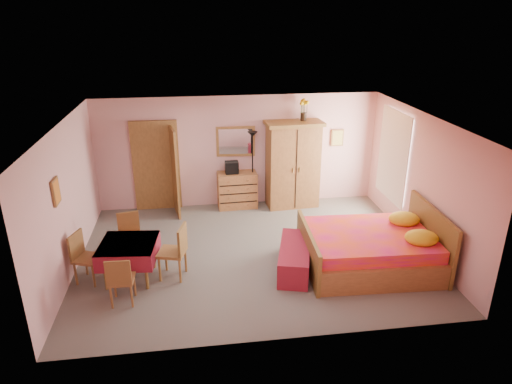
{
  "coord_description": "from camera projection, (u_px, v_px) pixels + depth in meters",
  "views": [
    {
      "loc": [
        -1.02,
        -7.65,
        4.37
      ],
      "look_at": [
        0.1,
        0.3,
        1.15
      ],
      "focal_mm": 32.0,
      "sensor_mm": 36.0,
      "label": 1
    }
  ],
  "objects": [
    {
      "name": "chest_of_drawers",
      "position": [
        237.0,
        190.0,
        10.71
      ],
      "size": [
        0.92,
        0.49,
        0.86
      ],
      "primitive_type": "cube",
      "rotation": [
        0.0,
        0.0,
        0.04
      ],
      "color": "#AB6A39",
      "rests_on": "floor"
    },
    {
      "name": "picture_left",
      "position": [
        56.0,
        192.0,
        7.19
      ],
      "size": [
        0.04,
        0.32,
        0.42
      ],
      "primitive_type": "cube",
      "color": "orange",
      "rests_on": "wall_left"
    },
    {
      "name": "wall_back",
      "position": [
        239.0,
        151.0,
        10.6
      ],
      "size": [
        6.5,
        0.1,
        2.6
      ],
      "primitive_type": "cube",
      "color": "#DA9EA0",
      "rests_on": "floor"
    },
    {
      "name": "picture_back",
      "position": [
        337.0,
        138.0,
        10.79
      ],
      "size": [
        0.3,
        0.04,
        0.4
      ],
      "primitive_type": "cube",
      "color": "#D8BF59",
      "rests_on": "wall_back"
    },
    {
      "name": "wall_mirror",
      "position": [
        236.0,
        141.0,
        10.49
      ],
      "size": [
        0.9,
        0.1,
        0.71
      ],
      "primitive_type": "cube",
      "rotation": [
        0.0,
        0.0,
        -0.06
      ],
      "color": "white",
      "rests_on": "wall_back"
    },
    {
      "name": "chair_west",
      "position": [
        88.0,
        258.0,
        7.74
      ],
      "size": [
        0.52,
        0.52,
        0.9
      ],
      "primitive_type": "cube",
      "rotation": [
        0.0,
        0.0,
        -1.91
      ],
      "color": "brown",
      "rests_on": "floor"
    },
    {
      "name": "window",
      "position": [
        394.0,
        156.0,
        9.77
      ],
      "size": [
        0.08,
        1.4,
        1.95
      ],
      "primitive_type": "cube",
      "color": "white",
      "rests_on": "wall_right"
    },
    {
      "name": "stereo",
      "position": [
        232.0,
        167.0,
        10.48
      ],
      "size": [
        0.31,
        0.23,
        0.28
      ],
      "primitive_type": "cube",
      "rotation": [
        0.0,
        0.0,
        0.03
      ],
      "color": "black",
      "rests_on": "chest_of_drawers"
    },
    {
      "name": "wardrobe",
      "position": [
        293.0,
        165.0,
        10.6
      ],
      "size": [
        1.34,
        0.76,
        2.03
      ],
      "primitive_type": "cube",
      "rotation": [
        0.0,
        0.0,
        0.07
      ],
      "color": "#976033",
      "rests_on": "floor"
    },
    {
      "name": "wall_front",
      "position": [
        278.0,
        260.0,
        6.01
      ],
      "size": [
        6.5,
        0.1,
        2.6
      ],
      "primitive_type": "cube",
      "color": "#DA9EA0",
      "rests_on": "floor"
    },
    {
      "name": "floor_lamp",
      "position": [
        253.0,
        170.0,
        10.57
      ],
      "size": [
        0.25,
        0.25,
        1.82
      ],
      "primitive_type": "cube",
      "rotation": [
        0.0,
        0.0,
        -0.08
      ],
      "color": "black",
      "rests_on": "floor"
    },
    {
      "name": "bed",
      "position": [
        370.0,
        239.0,
        8.17
      ],
      "size": [
        2.44,
        1.96,
        1.09
      ],
      "primitive_type": "cube",
      "rotation": [
        0.0,
        0.0,
        -0.04
      ],
      "color": "#D51460",
      "rests_on": "floor"
    },
    {
      "name": "sunflower_vase",
      "position": [
        304.0,
        110.0,
        10.22
      ],
      "size": [
        0.21,
        0.21,
        0.49
      ],
      "primitive_type": "cube",
      "rotation": [
        0.0,
        0.0,
        -0.07
      ],
      "color": "yellow",
      "rests_on": "wardrobe"
    },
    {
      "name": "floor",
      "position": [
        253.0,
        253.0,
        8.79
      ],
      "size": [
        6.5,
        6.5,
        0.0
      ],
      "primitive_type": "plane",
      "color": "slate",
      "rests_on": "ground"
    },
    {
      "name": "wall_left",
      "position": [
        67.0,
        200.0,
        7.89
      ],
      "size": [
        0.1,
        5.0,
        2.6
      ],
      "primitive_type": "cube",
      "color": "#DA9EA0",
      "rests_on": "floor"
    },
    {
      "name": "ceiling",
      "position": [
        253.0,
        120.0,
        7.82
      ],
      "size": [
        6.5,
        6.5,
        0.0
      ],
      "primitive_type": "plane",
      "rotation": [
        3.14,
        0.0,
        0.0
      ],
      "color": "brown",
      "rests_on": "wall_back"
    },
    {
      "name": "chair_east",
      "position": [
        172.0,
        252.0,
        7.86
      ],
      "size": [
        0.55,
        0.55,
        0.98
      ],
      "primitive_type": "cube",
      "rotation": [
        0.0,
        0.0,
        1.3
      ],
      "color": "#A67238",
      "rests_on": "floor"
    },
    {
      "name": "bench",
      "position": [
        294.0,
        258.0,
        8.17
      ],
      "size": [
        0.86,
        1.49,
        0.47
      ],
      "primitive_type": "cube",
      "rotation": [
        0.0,
        0.0,
        -0.26
      ],
      "color": "maroon",
      "rests_on": "floor"
    },
    {
      "name": "chair_north",
      "position": [
        130.0,
        237.0,
        8.46
      ],
      "size": [
        0.47,
        0.47,
        0.88
      ],
      "primitive_type": "cube",
      "rotation": [
        0.0,
        0.0,
        3.33
      ],
      "color": "#915B31",
      "rests_on": "floor"
    },
    {
      "name": "doorway",
      "position": [
        156.0,
        167.0,
        10.43
      ],
      "size": [
        1.06,
        0.12,
        2.15
      ],
      "primitive_type": "cube",
      "color": "#9E6B35",
      "rests_on": "floor"
    },
    {
      "name": "chair_south",
      "position": [
        122.0,
        279.0,
        7.18
      ],
      "size": [
        0.4,
        0.4,
        0.85
      ],
      "primitive_type": "cube",
      "rotation": [
        0.0,
        0.0,
        -0.03
      ],
      "color": "#986133",
      "rests_on": "floor"
    },
    {
      "name": "wall_right",
      "position": [
        421.0,
        182.0,
        8.73
      ],
      "size": [
        0.1,
        5.0,
        2.6
      ],
      "primitive_type": "cube",
      "color": "#DA9EA0",
      "rests_on": "floor"
    },
    {
      "name": "dining_table",
      "position": [
        130.0,
        261.0,
        7.86
      ],
      "size": [
        1.03,
        1.03,
        0.69
      ],
      "primitive_type": "cube",
      "rotation": [
        0.0,
        0.0,
        -0.1
      ],
      "color": "maroon",
      "rests_on": "floor"
    }
  ]
}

